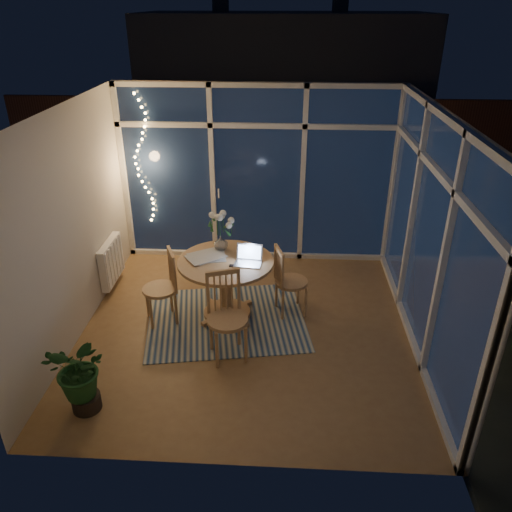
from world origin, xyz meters
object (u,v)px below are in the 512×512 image
potted_plant (82,378)px  dining_table (227,289)px  chair_left (160,288)px  chair_front (228,318)px  flower_vase (221,242)px  chair_right (291,280)px  laptop (248,256)px

potted_plant → dining_table: bearing=54.7°
dining_table → chair_left: size_ratio=1.22×
chair_front → potted_plant: 1.58m
chair_front → flower_vase: (-0.19, 1.09, 0.38)m
dining_table → chair_right: bearing=9.2°
chair_right → chair_left: bearing=83.1°
chair_left → laptop: (1.07, 0.08, 0.43)m
laptop → flower_vase: (-0.36, 0.36, -0.01)m
chair_front → chair_left: bearing=125.5°
chair_left → chair_front: bearing=31.1°
dining_table → flower_vase: size_ratio=5.52×
chair_left → chair_front: chair_front is taller
chair_right → chair_front: 1.16m
flower_vase → dining_table: bearing=-72.6°
chair_left → laptop: laptop is taller
chair_front → laptop: bearing=58.1°
laptop → chair_right: bearing=27.8°
dining_table → chair_front: 0.82m
chair_left → potted_plant: bearing=-37.8°
chair_left → flower_vase: 0.93m
dining_table → chair_left: chair_left is taller
dining_table → chair_right: chair_right is taller
chair_right → potted_plant: 2.70m
potted_plant → chair_front: bearing=34.3°
flower_vase → chair_left: bearing=-148.0°
chair_left → potted_plant: chair_left is taller
chair_left → flower_vase: (0.70, 0.44, 0.42)m
dining_table → flower_vase: (-0.09, 0.29, 0.50)m
chair_left → potted_plant: 1.59m
chair_front → dining_table: bearing=78.6°
chair_front → flower_vase: size_ratio=4.87×
laptop → chair_left: bearing=-169.5°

